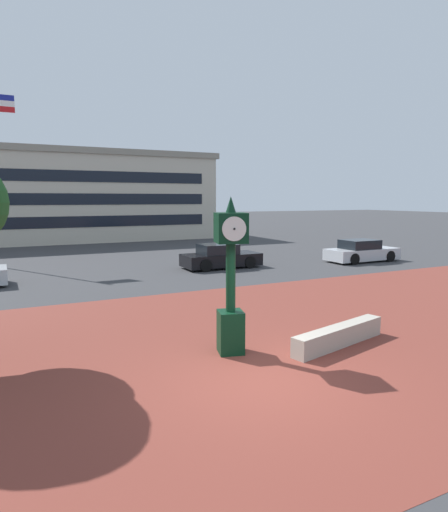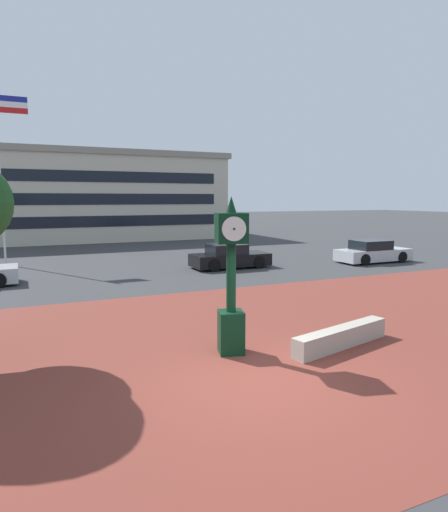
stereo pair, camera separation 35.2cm
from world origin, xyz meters
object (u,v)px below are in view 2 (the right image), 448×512
flagpole_primary (3,164)px  civic_building (58,196)px  street_clock (231,278)px  car_street_far (373,252)px  car_street_near (229,257)px

flagpole_primary → civic_building: size_ratio=0.32×
street_clock → car_street_far: (13.78, 10.23, -1.25)m
car_street_near → car_street_far: bearing=79.7°
car_street_near → car_street_far: 8.58m
car_street_far → flagpole_primary: bearing=-111.2°
car_street_far → flagpole_primary: flagpole_primary is taller
street_clock → flagpole_primary: flagpole_primary is taller
car_street_near → civic_building: size_ratio=0.14×
car_street_near → flagpole_primary: 13.28m
car_street_near → civic_building: bearing=-163.4°
flagpole_primary → civic_building: bearing=77.9°
street_clock → car_street_near: 12.92m
car_street_near → street_clock: bearing=-24.9°
car_street_far → flagpole_primary: (-19.24, 7.45, 4.93)m
civic_building → car_street_near: bearing=-73.0°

